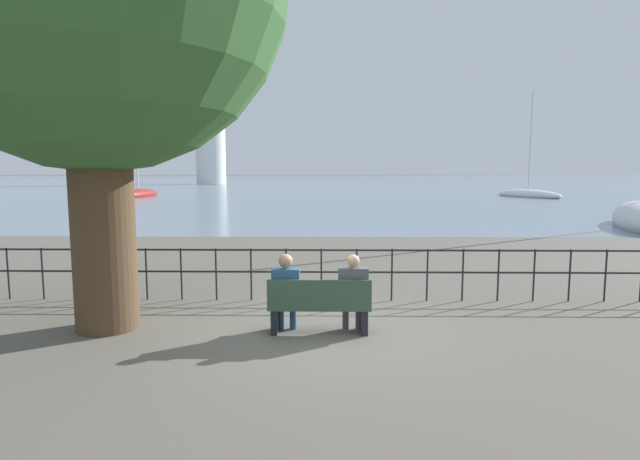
% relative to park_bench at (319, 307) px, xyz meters
% --- Properties ---
extents(ground_plane, '(1000.00, 1000.00, 0.00)m').
position_rel_park_bench_xyz_m(ground_plane, '(0.00, 0.06, -0.43)').
color(ground_plane, '#605B51').
extents(harbor_water, '(600.00, 300.00, 0.01)m').
position_rel_park_bench_xyz_m(harbor_water, '(0.00, 161.86, -0.42)').
color(harbor_water, slate).
rests_on(harbor_water, ground_plane).
extents(park_bench, '(1.63, 0.45, 0.90)m').
position_rel_park_bench_xyz_m(park_bench, '(0.00, 0.00, 0.00)').
color(park_bench, '#334C38').
rests_on(park_bench, ground_plane).
extents(seated_person_left, '(0.44, 0.35, 1.28)m').
position_rel_park_bench_xyz_m(seated_person_left, '(-0.54, 0.07, 0.28)').
color(seated_person_left, navy).
rests_on(seated_person_left, ground_plane).
extents(seated_person_right, '(0.47, 0.35, 1.27)m').
position_rel_park_bench_xyz_m(seated_person_right, '(0.54, 0.07, 0.27)').
color(seated_person_right, '#4C4C51').
rests_on(seated_person_right, ground_plane).
extents(promenade_railing, '(15.53, 0.04, 1.05)m').
position_rel_park_bench_xyz_m(promenade_railing, '(-0.00, 2.07, 0.27)').
color(promenade_railing, black).
rests_on(promenade_railing, ground_plane).
extents(sailboat_1, '(2.69, 8.00, 7.24)m').
position_rel_park_bench_xyz_m(sailboat_1, '(-19.66, 43.83, -0.16)').
color(sailboat_1, maroon).
rests_on(sailboat_1, ground_plane).
extents(sailboat_2, '(5.18, 8.70, 11.06)m').
position_rel_park_bench_xyz_m(sailboat_2, '(20.82, 44.36, -0.15)').
color(sailboat_2, white).
rests_on(sailboat_2, ground_plane).
extents(harbor_lighthouse, '(6.27, 6.27, 28.67)m').
position_rel_park_bench_xyz_m(harbor_lighthouse, '(-25.21, 99.98, 12.91)').
color(harbor_lighthouse, white).
rests_on(harbor_lighthouse, ground_plane).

